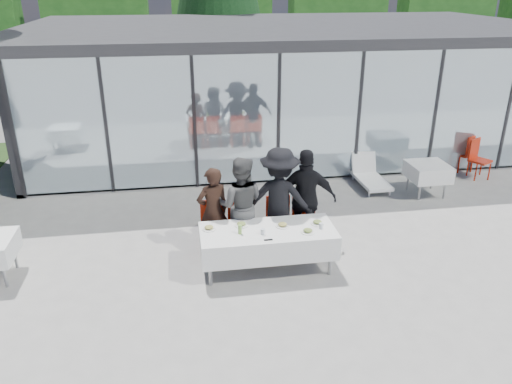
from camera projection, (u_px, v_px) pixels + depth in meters
ground at (264, 275)px, 8.40m from camera, size 90.00×90.00×0.00m
pavilion at (283, 66)px, 15.26m from camera, size 14.80×8.80×3.44m
treeline at (161, 19)px, 32.67m from camera, size 62.50×2.00×4.40m
dining_table at (268, 241)px, 8.38m from camera, size 2.26×0.96×0.75m
diner_a at (213, 211)px, 8.82m from camera, size 0.74×0.74×1.63m
diner_chair_a at (213, 225)px, 8.94m from camera, size 0.44×0.44×0.97m
diner_b at (241, 205)px, 8.86m from camera, size 1.07×1.07×1.79m
diner_chair_b at (241, 223)px, 9.01m from camera, size 0.44×0.44×0.97m
diner_c at (279, 199)px, 8.93m from camera, size 1.58×1.58×1.92m
diner_chair_c at (279, 220)px, 9.11m from camera, size 0.44×0.44×0.97m
diner_d at (306, 199)px, 9.02m from camera, size 1.29×1.29×1.86m
diner_chair_d at (305, 218)px, 9.19m from camera, size 0.44×0.44×0.97m
plate_a at (209, 228)px, 8.30m from camera, size 0.23×0.23×0.07m
plate_b at (241, 224)px, 8.42m from camera, size 0.23×0.23×0.07m
plate_c at (282, 225)px, 8.40m from camera, size 0.23×0.23×0.07m
plate_d at (317, 222)px, 8.49m from camera, size 0.23×0.23×0.07m
plate_extra at (308, 231)px, 8.20m from camera, size 0.23×0.23×0.07m
juice_bottle at (240, 229)px, 8.14m from camera, size 0.06×0.06×0.16m
drinking_glasses at (292, 229)px, 8.22m from camera, size 1.06×0.12×0.10m
folded_eyeglasses at (268, 240)px, 7.96m from camera, size 0.14×0.03×0.01m
spare_table_right at (428, 172)px, 11.36m from camera, size 0.86×0.86×0.74m
spare_chair_a at (477, 157)px, 12.38m from camera, size 0.60×0.60×0.97m
spare_chair_b at (467, 151)px, 12.76m from camera, size 0.60×0.60×0.97m
lounger at (369, 175)px, 11.99m from camera, size 0.62×1.34×0.72m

